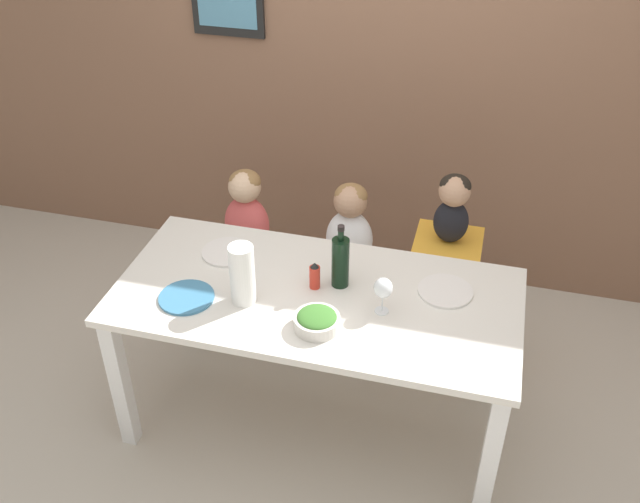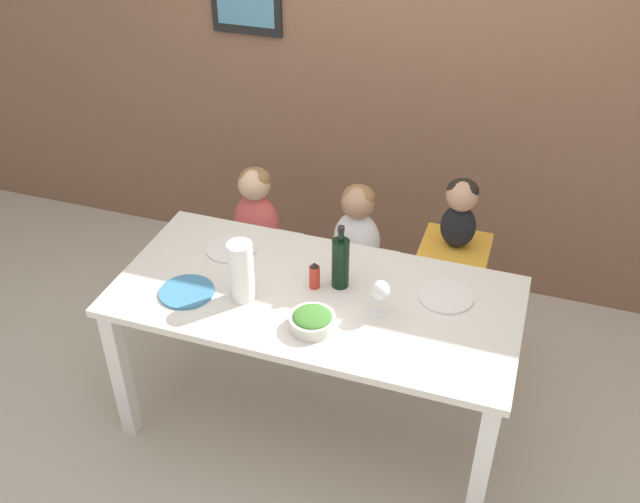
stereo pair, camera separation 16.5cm
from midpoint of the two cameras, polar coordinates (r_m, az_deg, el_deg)
name	(u,v)px [view 1 (the left image)]	position (r m, az deg, el deg)	size (l,w,h in m)	color
ground_plane	(317,416)	(3.63, -1.60, -13.07)	(14.00, 14.00, 0.00)	#BCB2A3
wall_back	(382,57)	(4.01, 3.76, 15.27)	(10.00, 0.09, 2.70)	brown
dining_table	(316,312)	(3.16, -1.79, -4.87)	(1.76, 0.84, 0.78)	silver
chair_far_left	(250,260)	(3.97, -6.84, -0.72)	(0.39, 0.40, 0.47)	silver
chair_far_center	(348,276)	(3.83, 1.04, -1.99)	(0.39, 0.40, 0.47)	silver
chair_right_highchair	(445,267)	(3.67, 8.73, -1.23)	(0.33, 0.34, 0.71)	silver
person_child_left	(246,210)	(3.79, -7.17, 3.30)	(0.24, 0.18, 0.48)	#C64C4C
person_child_center	(350,225)	(3.64, 1.10, 2.13)	(0.24, 0.18, 0.48)	silver
person_baby_right	(453,204)	(3.47, 9.27, 3.76)	(0.17, 0.16, 0.36)	black
wine_bottle	(340,261)	(3.07, 0.10, -0.81)	(0.08, 0.08, 0.31)	black
paper_towel_roll	(242,275)	(3.00, -7.80, -1.87)	(0.11, 0.11, 0.28)	white
wine_glass_near	(383,289)	(2.93, 3.47, -3.01)	(0.08, 0.08, 0.17)	white
salad_bowl_large	(317,320)	(2.90, -1.89, -5.57)	(0.19, 0.19, 0.08)	silver
dinner_plate_front_left	(187,297)	(3.13, -12.12, -3.63)	(0.24, 0.24, 0.01)	teal
dinner_plate_back_left	(227,252)	(3.37, -8.82, -0.07)	(0.24, 0.24, 0.01)	silver
dinner_plate_back_right	(445,291)	(3.13, 8.51, -3.18)	(0.24, 0.24, 0.01)	silver
condiment_bottle_hot_sauce	(315,276)	(3.09, -1.95, -1.98)	(0.05, 0.05, 0.13)	red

